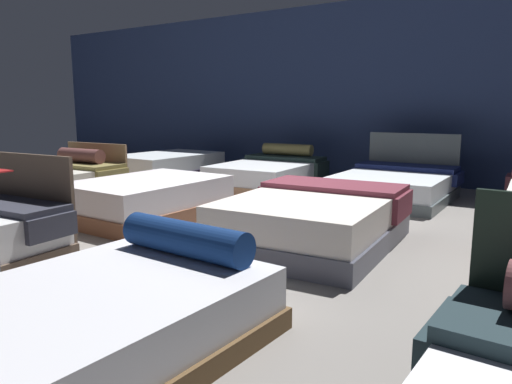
# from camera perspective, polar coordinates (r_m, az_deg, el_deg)

# --- Properties ---
(ground_plane) EXTENTS (18.00, 18.00, 0.02)m
(ground_plane) POSITION_cam_1_polar(r_m,az_deg,el_deg) (5.85, -3.20, -4.38)
(ground_plane) COLOR gray
(showroom_back_wall) EXTENTS (18.00, 0.06, 3.50)m
(showroom_back_wall) POSITION_cam_1_polar(r_m,az_deg,el_deg) (9.85, 13.21, 11.51)
(showroom_back_wall) COLOR navy
(showroom_back_wall) RESTS_ON ground_plane
(bed_2) EXTENTS (1.58, 2.19, 0.67)m
(bed_2) POSITION_cam_1_polar(r_m,az_deg,el_deg) (3.00, -19.06, -14.44)
(bed_2) COLOR brown
(bed_2) RESTS_ON ground_plane
(bed_4) EXTENTS (1.66, 2.22, 0.83)m
(bed_4) POSITION_cam_1_polar(r_m,az_deg,el_deg) (8.42, -23.29, 1.04)
(bed_4) COLOR #8E6F4F
(bed_4) RESTS_ON ground_plane
(bed_5) EXTENTS (1.52, 2.06, 0.51)m
(bed_5) POSITION_cam_1_polar(r_m,az_deg,el_deg) (6.51, -12.80, -0.80)
(bed_5) COLOR brown
(bed_5) RESTS_ON ground_plane
(bed_6) EXTENTS (1.72, 2.15, 0.58)m
(bed_6) POSITION_cam_1_polar(r_m,az_deg,el_deg) (5.12, 6.81, -3.30)
(bed_6) COLOR #4A4C5B
(bed_6) RESTS_ON ground_plane
(bed_8) EXTENTS (1.53, 2.20, 0.51)m
(bed_8) POSITION_cam_1_polar(r_m,az_deg,el_deg) (10.11, -10.52, 3.03)
(bed_8) COLOR black
(bed_8) RESTS_ON ground_plane
(bed_9) EXTENTS (1.65, 2.17, 0.75)m
(bed_9) POSITION_cam_1_polar(r_m,az_deg,el_deg) (8.77, 1.49, 2.15)
(bed_9) COLOR #9A6F4F
(bed_9) RESTS_ON ground_plane
(bed_10) EXTENTS (1.71, 2.04, 1.01)m
(bed_10) POSITION_cam_1_polar(r_m,az_deg,el_deg) (7.88, 16.24, 0.78)
(bed_10) COLOR #4F5A5D
(bed_10) RESTS_ON ground_plane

